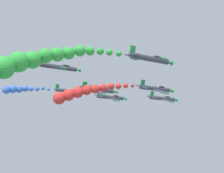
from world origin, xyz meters
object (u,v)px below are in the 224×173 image
airplane_left_inner (111,97)px  airplane_high_slot (59,67)px  airplane_lead (163,98)px  airplane_trailing (150,59)px  airplane_right_inner (156,89)px  airplane_right_outer (70,91)px  airplane_left_outer (99,90)px

airplane_left_inner → airplane_high_slot: airplane_high_slot is taller
airplane_lead → airplane_trailing: airplane_trailing is taller
airplane_right_inner → airplane_right_outer: 31.76m
airplane_right_outer → airplane_trailing: (41.43, -0.59, -0.00)m
airplane_left_inner → airplane_high_slot: 22.38m
airplane_lead → airplane_right_outer: bearing=-135.7°
airplane_lead → airplane_left_outer: (-1.49, -20.39, 0.86)m
airplane_right_outer → airplane_high_slot: airplane_high_slot is taller
airplane_left_inner → airplane_right_outer: bearing=-139.5°
airplane_trailing → airplane_left_outer: bearing=178.2°
airplane_right_outer → airplane_trailing: airplane_trailing is taller
airplane_left_outer → airplane_lead: bearing=85.8°
airplane_right_outer → airplane_left_outer: bearing=0.3°
airplane_lead → airplane_right_inner: (8.91, -10.14, 0.53)m
airplane_left_outer → airplane_high_slot: airplane_high_slot is taller
airplane_left_inner → airplane_left_outer: 12.60m
airplane_right_inner → airplane_trailing: bearing=-43.5°
airplane_high_slot → airplane_left_inner: bearing=114.6°
airplane_left_inner → airplane_trailing: airplane_trailing is taller
airplane_lead → airplane_left_inner: 15.43m
airplane_left_inner → airplane_right_inner: (19.24, 1.28, -0.25)m
airplane_lead → airplane_trailing: bearing=-45.9°
airplane_lead → airplane_left_outer: bearing=-94.2°
airplane_lead → airplane_left_inner: airplane_left_inner is taller
airplane_right_inner → airplane_left_outer: bearing=-135.4°
airplane_lead → airplane_high_slot: bearing=-92.2°
airplane_left_outer → airplane_high_slot: 11.85m
airplane_high_slot → airplane_right_inner: bearing=64.5°
airplane_left_inner → airplane_trailing: (30.79, -9.66, 2.72)m
airplane_left_inner → airplane_left_outer: bearing=-45.4°
airplane_right_outer → airplane_high_slot: size_ratio=1.00×
airplane_trailing → airplane_high_slot: bearing=-154.7°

